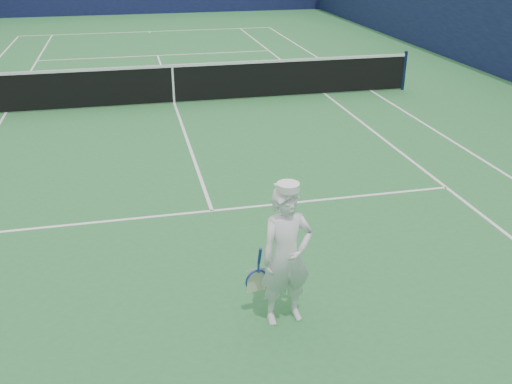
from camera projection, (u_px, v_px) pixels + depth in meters
ground at (174, 103)px, 14.75m from camera, size 80.00×80.00×0.00m
court_markings at (174, 103)px, 14.75m from camera, size 11.03×23.83×0.01m
windscreen_fence at (169, 24)px, 13.92m from camera, size 20.12×36.12×4.00m
tennis_net at (173, 82)px, 14.52m from camera, size 12.88×0.09×1.07m
tennis_player at (286, 256)px, 6.22m from camera, size 0.78×0.46×1.70m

